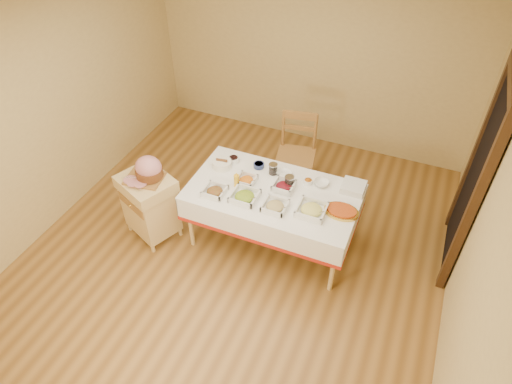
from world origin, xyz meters
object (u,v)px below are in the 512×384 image
dining_chair (296,153)px  preserve_jar_right (289,182)px  mustard_bottle (237,180)px  butcher_cart (150,203)px  preserve_jar_left (273,169)px  dining_table (273,202)px  ham_on_board (148,170)px  bread_basket (222,164)px  brass_platter (341,211)px  plate_stack (353,187)px

dining_chair → preserve_jar_right: bearing=-76.7°
mustard_bottle → butcher_cart: bearing=-159.7°
butcher_cart → preserve_jar_left: 1.45m
dining_table → ham_on_board: ham_on_board is taller
butcher_cart → dining_chair: 1.91m
dining_chair → mustard_bottle: size_ratio=5.66×
dining_chair → bread_basket: dining_chair is taller
mustard_bottle → preserve_jar_left: bearing=51.6°
dining_table → brass_platter: brass_platter is taller
dining_table → dining_chair: size_ratio=1.74×
butcher_cart → ham_on_board: ham_on_board is taller
dining_table → plate_stack: (0.77, 0.35, 0.20)m
dining_table → preserve_jar_left: size_ratio=14.22×
butcher_cart → dining_chair: bearing=49.3°
dining_table → bread_basket: 0.74m
bread_basket → brass_platter: 1.46m
preserve_jar_right → plate_stack: 0.68m
dining_table → butcher_cart: 1.40m
plate_stack → bread_basket: bearing=-172.6°
preserve_jar_right → plate_stack: bearing=18.1°
preserve_jar_left → brass_platter: preserve_jar_left is taller
ham_on_board → mustard_bottle: (0.89, 0.31, -0.09)m
butcher_cart → preserve_jar_left: size_ratio=6.38×
ham_on_board → plate_stack: size_ratio=1.70×
dining_chair → brass_platter: dining_chair is taller
ham_on_board → mustard_bottle: ham_on_board is taller
butcher_cart → preserve_jar_right: preserve_jar_right is taller
bread_basket → ham_on_board: bearing=-137.3°
ham_on_board → preserve_jar_right: 1.51m
dining_table → ham_on_board: 1.39m
preserve_jar_right → mustard_bottle: mustard_bottle is taller
ham_on_board → bread_basket: size_ratio=1.86×
brass_platter → plate_stack: bearing=86.7°
butcher_cart → bread_basket: bread_basket is taller
dining_chair → bread_basket: bearing=-125.1°
preserve_jar_left → bread_basket: bearing=-168.8°
butcher_cart → ham_on_board: size_ratio=1.97×
butcher_cart → mustard_bottle: size_ratio=4.42×
ham_on_board → bread_basket: (0.60, 0.55, -0.13)m
preserve_jar_left → bread_basket: (-0.58, -0.11, -0.02)m
preserve_jar_right → mustard_bottle: 0.56m
mustard_bottle → plate_stack: (1.17, 0.43, -0.05)m
ham_on_board → preserve_jar_left: ham_on_board is taller
butcher_cart → preserve_jar_right: 1.60m
ham_on_board → brass_platter: bearing=9.7°
butcher_cart → plate_stack: bearing=20.2°
ham_on_board → preserve_jar_right: (1.41, 0.53, -0.11)m
bread_basket → brass_platter: size_ratio=0.63×
dining_chair → preserve_jar_right: size_ratio=7.97×
preserve_jar_right → brass_platter: preserve_jar_right is taller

